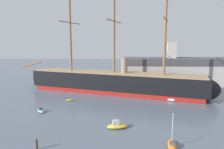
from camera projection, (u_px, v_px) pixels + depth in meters
name	position (u px, v px, depth m)	size (l,w,h in m)	color
tall_ship	(114.00, 82.00, 74.73)	(73.51, 29.32, 36.48)	maroon
sailboat_foreground_right	(172.00, 145.00, 35.96)	(2.17, 4.93, 6.21)	orange
motorboat_near_centre	(117.00, 126.00, 44.01)	(4.63, 2.58, 1.84)	gold
motorboat_mid_left	(41.00, 111.00, 54.25)	(2.96, 3.10, 1.27)	#7FB2D6
dinghy_alongside_bow	(70.00, 100.00, 64.75)	(2.46, 1.67, 0.53)	gold
motorboat_alongside_stern	(169.00, 99.00, 65.12)	(4.02, 3.89, 1.66)	silver
dinghy_far_left	(41.00, 86.00, 84.45)	(2.84, 1.75, 0.62)	#7FB2D6
mooring_piling_left_pair	(37.00, 144.00, 35.31)	(0.37, 0.37, 1.90)	#423323
dockside_warehouse_right	(177.00, 72.00, 86.87)	(48.25, 15.34, 18.17)	#565659
seagull_in_flight	(137.00, 46.00, 39.07)	(1.33, 0.41, 0.14)	silver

